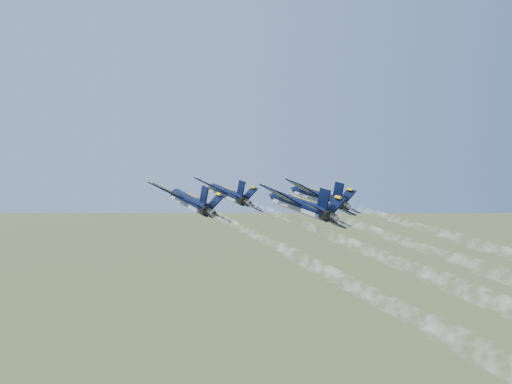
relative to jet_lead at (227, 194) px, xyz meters
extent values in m
cylinder|color=black|center=(0.09, -0.36, 0.04)|extent=(5.32, 14.68, 2.49)
cone|color=black|center=(-1.63, 8.12, 0.04)|extent=(3.01, 3.28, 2.49)
ellipsoid|color=black|center=(-0.38, 3.33, 0.57)|extent=(1.85, 2.84, 1.28)
cube|color=gray|center=(-0.22, -0.42, -0.60)|extent=(4.23, 13.07, 1.18)
cube|color=black|center=(-3.03, -1.88, 1.62)|extent=(6.71, 5.86, 3.04)
cube|color=#F4B00C|center=(-3.35, -0.05, 1.71)|extent=(5.05, 3.08, 2.99)
cube|color=black|center=(3.46, -0.57, -1.74)|extent=(6.10, 4.12, 3.04)
cube|color=#F4B00C|center=(3.14, 1.26, -1.64)|extent=(5.59, 1.02, 2.99)
cube|color=black|center=(-0.54, -7.54, 1.07)|extent=(3.13, 2.89, 1.42)
cube|color=black|center=(3.47, -6.72, -1.00)|extent=(2.88, 2.19, 1.42)
cube|color=black|center=(1.18, -6.41, 1.82)|extent=(1.08, 2.48, 2.83)
cube|color=black|center=(2.80, -6.08, 0.98)|extent=(2.56, 2.78, 2.13)
cylinder|color=black|center=(1.14, -7.98, 0.16)|extent=(1.84, 1.60, 1.61)
cylinder|color=black|center=(2.00, -7.80, -0.28)|extent=(1.84, 1.60, 1.61)
cylinder|color=black|center=(-8.77, -15.45, 0.04)|extent=(5.32, 14.68, 2.49)
cone|color=black|center=(-10.49, -6.97, 0.04)|extent=(3.01, 3.28, 2.49)
ellipsoid|color=black|center=(-9.24, -11.76, 0.57)|extent=(1.85, 2.84, 1.28)
cube|color=gray|center=(-9.08, -15.51, -0.60)|extent=(4.23, 13.07, 1.18)
cube|color=black|center=(-11.88, -16.97, 1.62)|extent=(6.71, 5.86, 3.04)
cube|color=#F4B00C|center=(-12.20, -15.15, 1.71)|extent=(5.05, 3.08, 2.99)
cube|color=black|center=(-5.40, -15.66, -1.74)|extent=(6.10, 4.12, 3.04)
cube|color=#F4B00C|center=(-5.72, -13.83, -1.64)|extent=(5.59, 1.02, 2.99)
cube|color=black|center=(-9.40, -22.63, 1.07)|extent=(3.13, 2.89, 1.42)
cube|color=black|center=(-5.39, -21.82, -1.00)|extent=(2.88, 2.19, 1.42)
cube|color=black|center=(-7.68, -21.50, 1.82)|extent=(1.08, 2.48, 2.83)
cube|color=black|center=(-6.06, -21.17, 0.98)|extent=(2.56, 2.78, 2.13)
cylinder|color=black|center=(-7.72, -23.07, 0.16)|extent=(1.84, 1.60, 1.61)
cylinder|color=black|center=(-6.86, -22.89, -0.28)|extent=(1.84, 1.60, 1.61)
cylinder|color=black|center=(13.63, -10.21, 0.04)|extent=(5.32, 14.68, 2.49)
cone|color=black|center=(11.90, -1.73, 0.04)|extent=(3.01, 3.28, 2.49)
ellipsoid|color=black|center=(13.15, -6.52, 0.57)|extent=(1.85, 2.84, 1.28)
cube|color=gray|center=(13.31, -10.27, -0.60)|extent=(4.23, 13.07, 1.18)
cube|color=black|center=(10.51, -11.73, 1.62)|extent=(6.71, 5.86, 3.04)
cube|color=#F4B00C|center=(10.19, -9.91, 1.71)|extent=(5.05, 3.08, 2.99)
cube|color=black|center=(16.99, -10.42, -1.74)|extent=(6.10, 4.12, 3.04)
cube|color=#F4B00C|center=(16.67, -8.59, -1.64)|extent=(5.59, 1.02, 2.99)
cube|color=black|center=(12.99, -17.39, 1.07)|extent=(3.13, 2.89, 1.42)
cube|color=black|center=(17.00, -16.58, -1.00)|extent=(2.88, 2.19, 1.42)
cube|color=black|center=(14.71, -16.26, 1.82)|extent=(1.08, 2.48, 2.83)
cube|color=black|center=(16.34, -15.93, 0.98)|extent=(2.56, 2.78, 2.13)
cylinder|color=black|center=(14.67, -17.83, 0.16)|extent=(1.84, 1.60, 1.61)
cylinder|color=black|center=(15.53, -17.65, -0.28)|extent=(1.84, 1.60, 1.61)
cylinder|color=black|center=(5.17, -25.33, 0.04)|extent=(5.32, 14.68, 2.49)
cone|color=black|center=(3.45, -16.85, 0.04)|extent=(3.01, 3.28, 2.49)
ellipsoid|color=black|center=(4.70, -21.64, 0.57)|extent=(1.85, 2.84, 1.28)
cube|color=gray|center=(4.86, -25.40, -0.60)|extent=(4.23, 13.07, 1.18)
cube|color=black|center=(2.05, -26.86, 1.62)|extent=(6.71, 5.86, 3.04)
cube|color=#F4B00C|center=(1.73, -25.03, 1.71)|extent=(5.05, 3.08, 2.99)
cube|color=black|center=(8.54, -25.54, -1.74)|extent=(6.10, 4.12, 3.04)
cube|color=#F4B00C|center=(8.22, -23.71, -1.64)|extent=(5.59, 1.02, 2.99)
cube|color=black|center=(4.54, -32.51, 1.07)|extent=(3.13, 2.89, 1.42)
cube|color=black|center=(8.55, -31.70, -1.00)|extent=(2.88, 2.19, 1.42)
cube|color=black|center=(6.26, -31.38, 1.82)|extent=(1.08, 2.48, 2.83)
cube|color=black|center=(7.88, -31.05, 0.98)|extent=(2.56, 2.78, 2.13)
cylinder|color=black|center=(6.22, -32.95, 0.16)|extent=(1.84, 1.60, 1.61)
cylinder|color=black|center=(7.08, -32.78, -0.28)|extent=(1.84, 1.60, 1.61)
cylinder|color=white|center=(3.87, -18.98, 0.04)|extent=(6.00, 23.45, 1.32)
cylinder|color=white|center=(8.30, -40.85, 0.04)|extent=(6.49, 23.55, 1.82)
cylinder|color=white|center=(-4.99, -34.07, 0.04)|extent=(6.00, 23.45, 1.32)
cylinder|color=white|center=(-0.55, -55.94, 0.04)|extent=(6.49, 23.55, 1.82)
cylinder|color=white|center=(17.40, -28.83, 0.04)|extent=(6.00, 23.45, 1.32)
cylinder|color=white|center=(8.95, -43.95, 0.04)|extent=(6.00, 23.45, 1.32)
camera|label=1|loc=(-20.91, -100.12, 7.09)|focal=40.00mm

